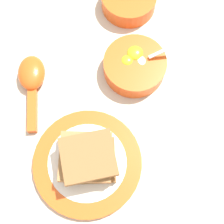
{
  "coord_description": "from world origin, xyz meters",
  "views": [
    {
      "loc": [
        0.33,
        -0.09,
        0.61
      ],
      "look_at": [
        0.14,
        -0.03,
        0.02
      ],
      "focal_mm": 50.0,
      "sensor_mm": 36.0,
      "label": 1
    }
  ],
  "objects_px": {
    "toast_sandwich": "(88,158)",
    "congee_bowl": "(129,0)",
    "soup_spoon": "(32,78)",
    "egg_bowl": "(135,66)",
    "toast_plate": "(87,163)"
  },
  "relations": [
    {
      "from": "toast_sandwich",
      "to": "congee_bowl",
      "type": "relative_size",
      "value": 0.98
    },
    {
      "from": "soup_spoon",
      "to": "toast_sandwich",
      "type": "bearing_deg",
      "value": 19.37
    },
    {
      "from": "egg_bowl",
      "to": "toast_sandwich",
      "type": "height_order",
      "value": "same"
    },
    {
      "from": "egg_bowl",
      "to": "congee_bowl",
      "type": "height_order",
      "value": "egg_bowl"
    },
    {
      "from": "toast_plate",
      "to": "soup_spoon",
      "type": "relative_size",
      "value": 1.24
    },
    {
      "from": "toast_plate",
      "to": "toast_sandwich",
      "type": "distance_m",
      "value": 0.03
    },
    {
      "from": "egg_bowl",
      "to": "soup_spoon",
      "type": "xyz_separation_m",
      "value": [
        -0.03,
        -0.22,
        -0.0
      ]
    },
    {
      "from": "egg_bowl",
      "to": "toast_plate",
      "type": "relative_size",
      "value": 0.69
    },
    {
      "from": "soup_spoon",
      "to": "congee_bowl",
      "type": "distance_m",
      "value": 0.28
    },
    {
      "from": "toast_plate",
      "to": "congee_bowl",
      "type": "relative_size",
      "value": 1.69
    },
    {
      "from": "toast_sandwich",
      "to": "congee_bowl",
      "type": "xyz_separation_m",
      "value": [
        -0.33,
        0.18,
        -0.02
      ]
    },
    {
      "from": "toast_plate",
      "to": "egg_bowl",
      "type": "bearing_deg",
      "value": 138.47
    },
    {
      "from": "toast_sandwich",
      "to": "soup_spoon",
      "type": "xyz_separation_m",
      "value": [
        -0.2,
        -0.07,
        -0.02
      ]
    },
    {
      "from": "toast_plate",
      "to": "soup_spoon",
      "type": "height_order",
      "value": "soup_spoon"
    },
    {
      "from": "toast_sandwich",
      "to": "soup_spoon",
      "type": "bearing_deg",
      "value": -160.63
    }
  ]
}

